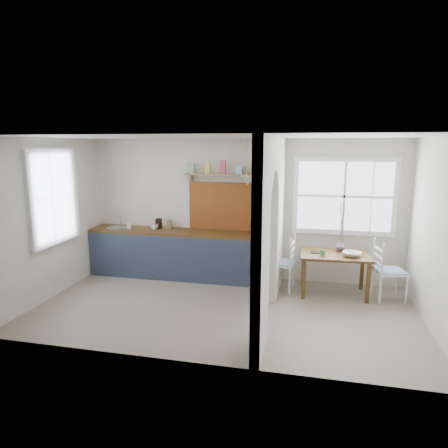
% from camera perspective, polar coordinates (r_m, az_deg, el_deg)
% --- Properties ---
extents(floor, '(5.80, 3.20, 0.01)m').
position_cam_1_polar(floor, '(6.30, 0.05, -11.98)').
color(floor, gray).
rests_on(floor, ground).
extents(ceiling, '(5.80, 3.20, 0.01)m').
position_cam_1_polar(ceiling, '(5.79, 0.05, 12.38)').
color(ceiling, beige).
rests_on(ceiling, walls).
extents(walls, '(5.81, 3.21, 2.60)m').
position_cam_1_polar(walls, '(5.91, 0.05, -0.32)').
color(walls, beige).
rests_on(walls, floor).
extents(partition, '(0.12, 3.20, 2.60)m').
position_cam_1_polar(partition, '(5.83, 6.90, 0.94)').
color(partition, beige).
rests_on(partition, floor).
extents(kitchen_window, '(0.10, 1.16, 1.50)m').
position_cam_1_polar(kitchen_window, '(7.05, -23.40, 3.52)').
color(kitchen_window, white).
rests_on(kitchen_window, walls).
extents(nook_window, '(1.76, 0.10, 1.30)m').
position_cam_1_polar(nook_window, '(7.29, 16.81, 3.79)').
color(nook_window, white).
rests_on(nook_window, walls).
extents(counter, '(3.50, 0.60, 0.90)m').
position_cam_1_polar(counter, '(7.65, -6.07, -4.19)').
color(counter, brown).
rests_on(counter, floor).
extents(sink, '(0.40, 0.40, 0.02)m').
position_cam_1_polar(sink, '(8.03, -15.02, -0.59)').
color(sink, '#B7B9BB').
rests_on(sink, counter).
extents(backsplash, '(1.65, 0.03, 0.90)m').
position_cam_1_polar(backsplash, '(7.46, 1.15, 2.50)').
color(backsplash, brown).
rests_on(backsplash, walls).
extents(shelf, '(1.75, 0.20, 0.21)m').
position_cam_1_polar(shelf, '(7.31, 1.03, 7.43)').
color(shelf, tan).
rests_on(shelf, walls).
extents(pendant_lamp, '(0.26, 0.26, 0.16)m').
position_cam_1_polar(pendant_lamp, '(6.92, 3.36, 6.21)').
color(pendant_lamp, beige).
rests_on(pendant_lamp, ceiling).
extents(utensil_rail, '(0.02, 0.50, 0.02)m').
position_cam_1_polar(utensil_rail, '(6.67, 6.87, 2.23)').
color(utensil_rail, '#B7B9BB').
rests_on(utensil_rail, partition).
extents(dining_table, '(1.15, 0.80, 0.70)m').
position_cam_1_polar(dining_table, '(7.01, 15.41, -6.90)').
color(dining_table, brown).
rests_on(dining_table, floor).
extents(chair_left, '(0.49, 0.49, 0.97)m').
position_cam_1_polar(chair_left, '(7.03, 8.08, -5.40)').
color(chair_left, silver).
rests_on(chair_left, floor).
extents(chair_right, '(0.52, 0.52, 0.98)m').
position_cam_1_polar(chair_right, '(7.03, 22.61, -6.13)').
color(chair_right, silver).
rests_on(chair_right, floor).
extents(kettle, '(0.27, 0.25, 0.27)m').
position_cam_1_polar(kettle, '(7.17, 5.01, -0.47)').
color(kettle, silver).
rests_on(kettle, counter).
extents(mug_a, '(0.12, 0.12, 0.11)m').
position_cam_1_polar(mug_a, '(7.86, -13.45, -0.29)').
color(mug_a, white).
rests_on(mug_a, counter).
extents(mug_b, '(0.18, 0.18, 0.11)m').
position_cam_1_polar(mug_b, '(7.70, -9.93, -0.38)').
color(mug_b, silver).
rests_on(mug_b, counter).
extents(knife_block, '(0.09, 0.13, 0.20)m').
position_cam_1_polar(knife_block, '(7.76, -9.31, 0.05)').
color(knife_block, black).
rests_on(knife_block, counter).
extents(jar, '(0.15, 0.15, 0.18)m').
position_cam_1_polar(jar, '(7.73, -7.77, -0.00)').
color(jar, olive).
rests_on(jar, counter).
extents(towel_magenta, '(0.02, 0.03, 0.52)m').
position_cam_1_polar(towel_magenta, '(7.01, 6.45, -7.20)').
color(towel_magenta, '#D11F4B').
rests_on(towel_magenta, counter).
extents(towel_orange, '(0.02, 0.03, 0.50)m').
position_cam_1_polar(towel_orange, '(6.98, 6.42, -7.49)').
color(towel_orange, orange).
rests_on(towel_orange, counter).
extents(bowl, '(0.38, 0.38, 0.07)m').
position_cam_1_polar(bowl, '(6.84, 17.79, -4.11)').
color(bowl, beige).
rests_on(bowl, dining_table).
extents(table_cup, '(0.13, 0.13, 0.09)m').
position_cam_1_polar(table_cup, '(6.75, 13.91, -4.00)').
color(table_cup, '#5AA263').
rests_on(table_cup, dining_table).
extents(plate, '(0.20, 0.20, 0.01)m').
position_cam_1_polar(plate, '(6.90, 12.90, -3.97)').
color(plate, black).
rests_on(plate, dining_table).
extents(vase, '(0.19, 0.19, 0.17)m').
position_cam_1_polar(vase, '(7.10, 16.30, -3.05)').
color(vase, '#5B4062').
rests_on(vase, dining_table).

